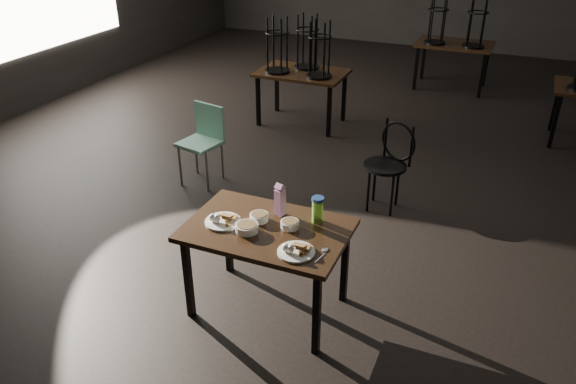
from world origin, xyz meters
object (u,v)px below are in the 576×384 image
at_px(school_chair, 204,137).
at_px(bentwood_chair, 390,159).
at_px(main_table, 267,237).
at_px(juice_carton, 280,200).
at_px(water_bottle, 318,209).

bearing_deg(school_chair, bentwood_chair, 17.62).
distance_m(main_table, juice_carton, 0.30).
bearing_deg(school_chair, juice_carton, -32.08).
relative_size(main_table, bentwood_chair, 1.32).
xyz_separation_m(bentwood_chair, school_chair, (-2.06, -0.20, -0.01)).
distance_m(bentwood_chair, school_chair, 2.07).
bearing_deg(bentwood_chair, water_bottle, -70.20).
xyz_separation_m(main_table, school_chair, (-1.59, 1.77, -0.14)).
xyz_separation_m(main_table, juice_carton, (0.01, 0.22, 0.20)).
bearing_deg(water_bottle, bentwood_chair, 85.11).
height_order(juice_carton, school_chair, juice_carton).
relative_size(juice_carton, school_chair, 0.30).
bearing_deg(bentwood_chair, main_table, -78.48).
xyz_separation_m(main_table, bentwood_chair, (0.46, 1.97, -0.13)).
relative_size(juice_carton, water_bottle, 1.29).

